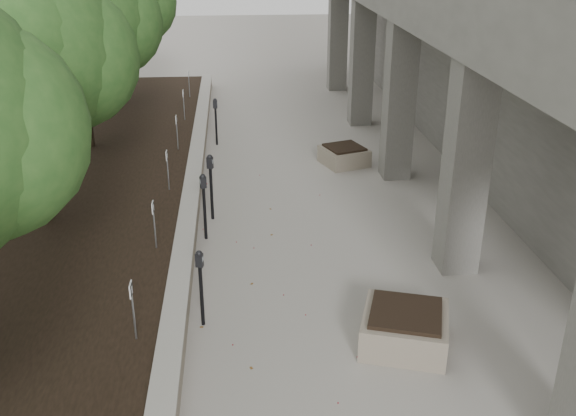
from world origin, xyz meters
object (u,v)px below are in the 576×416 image
crabapple_tree_4 (79,48)px  planter_front (405,327)px  parking_meter_5 (216,122)px  parking_meter_3 (211,187)px  parking_meter_4 (204,207)px  parking_meter_2 (201,288)px  crabapple_tree_3 (25,92)px  planter_back (344,155)px  crabapple_tree_5 (110,22)px

crabapple_tree_4 → planter_front: size_ratio=4.17×
parking_meter_5 → parking_meter_3: bearing=-83.5°
parking_meter_4 → planter_front: 5.21m
parking_meter_4 → parking_meter_2: bearing=-108.6°
crabapple_tree_3 → planter_back: bearing=29.7°
planter_front → planter_back: (0.44, 8.43, -0.04)m
crabapple_tree_4 → crabapple_tree_5: size_ratio=1.00×
crabapple_tree_4 → crabapple_tree_5: same height
crabapple_tree_4 → crabapple_tree_3: bearing=-90.0°
crabapple_tree_3 → crabapple_tree_4: (0.00, 5.00, 0.00)m
crabapple_tree_4 → parking_meter_5: crabapple_tree_4 is taller
planter_front → parking_meter_2: bearing=165.6°
crabapple_tree_4 → crabapple_tree_5: 5.00m
parking_meter_4 → parking_meter_5: parking_meter_4 is taller
parking_meter_5 → planter_back: bearing=-23.4°
planter_back → planter_front: bearing=-93.0°
crabapple_tree_3 → parking_meter_3: (3.47, 0.64, -2.35)m
planter_front → parking_meter_4: bearing=128.6°
parking_meter_2 → planter_back: parking_meter_2 is taller
crabapple_tree_5 → parking_meter_2: crabapple_tree_5 is taller
parking_meter_2 → parking_meter_3: bearing=105.6°
planter_front → planter_back: bearing=87.0°
crabapple_tree_3 → parking_meter_3: 4.24m
crabapple_tree_5 → parking_meter_4: bearing=-72.1°
parking_meter_2 → planter_front: bearing=2.1°
parking_meter_4 → planter_back: parking_meter_4 is taller
parking_meter_5 → planter_front: parking_meter_5 is taller
parking_meter_2 → planter_front: (3.19, -0.82, -0.39)m
crabapple_tree_3 → parking_meter_2: crabapple_tree_3 is taller
parking_meter_2 → planter_back: (3.63, 7.62, -0.43)m
parking_meter_2 → planter_back: bearing=81.1°
crabapple_tree_3 → planter_front: (6.58, -4.42, -2.82)m
parking_meter_4 → crabapple_tree_4: bearing=102.5°
parking_meter_3 → planter_front: (3.12, -5.06, -0.46)m
parking_meter_2 → parking_meter_3: parking_meter_3 is taller
parking_meter_4 → parking_meter_5: 6.42m
crabapple_tree_5 → planter_front: size_ratio=4.17×
crabapple_tree_5 → parking_meter_2: size_ratio=3.94×
crabapple_tree_3 → parking_meter_5: crabapple_tree_3 is taller
parking_meter_3 → parking_meter_4: bearing=-77.4°
crabapple_tree_3 → parking_meter_4: 4.13m
crabapple_tree_3 → crabapple_tree_5: same height
parking_meter_4 → parking_meter_5: size_ratio=1.02×
parking_meter_2 → planter_back: size_ratio=1.24×
parking_meter_5 → parking_meter_2: bearing=-83.9°
planter_front → crabapple_tree_5: bearing=114.5°
parking_meter_2 → parking_meter_4: bearing=107.4°
crabapple_tree_4 → planter_back: crabapple_tree_4 is taller
crabapple_tree_4 → parking_meter_3: size_ratio=3.54×
crabapple_tree_4 → parking_meter_5: (3.48, 1.06, -2.41)m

